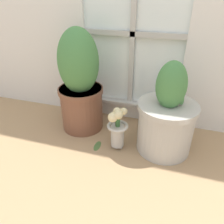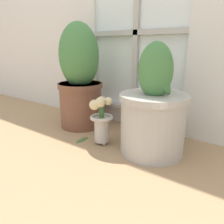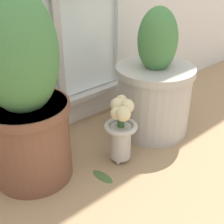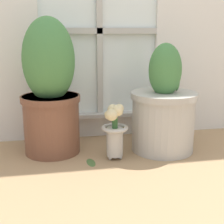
% 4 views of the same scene
% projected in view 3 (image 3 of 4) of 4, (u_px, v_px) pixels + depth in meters
% --- Properties ---
extents(ground_plane, '(10.00, 10.00, 0.00)m').
position_uv_depth(ground_plane, '(135.00, 172.00, 1.31)').
color(ground_plane, tan).
extents(potted_plant_left, '(0.33, 0.33, 0.75)m').
position_uv_depth(potted_plant_left, '(24.00, 97.00, 1.13)').
color(potted_plant_left, brown).
rests_on(potted_plant_left, ground_plane).
extents(potted_plant_right, '(0.38, 0.38, 0.61)m').
position_uv_depth(potted_plant_right, '(154.00, 87.00, 1.51)').
color(potted_plant_right, '#B7B2A8').
rests_on(potted_plant_right, ground_plane).
extents(flower_vase, '(0.14, 0.14, 0.30)m').
position_uv_depth(flower_vase, '(121.00, 128.00, 1.31)').
color(flower_vase, '#BCB7AD').
rests_on(flower_vase, ground_plane).
extents(fallen_leaf, '(0.05, 0.11, 0.01)m').
position_uv_depth(fallen_leaf, '(102.00, 176.00, 1.28)').
color(fallen_leaf, '#476633').
rests_on(fallen_leaf, ground_plane).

